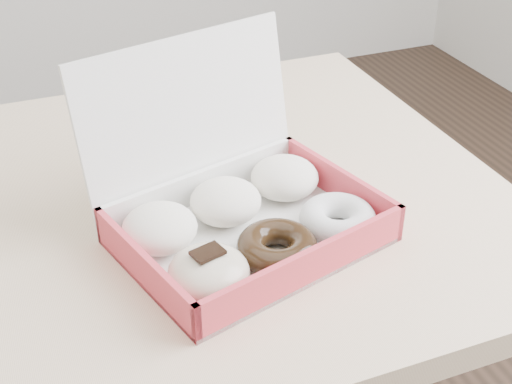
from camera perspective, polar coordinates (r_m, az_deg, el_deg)
name	(u,v)px	position (r m, az deg, el deg)	size (l,w,h in m)	color
table	(86,262)	(1.04, -13.48, -5.46)	(1.20, 0.80, 0.75)	tan
donut_box	(239,212)	(0.91, -1.34, -1.61)	(0.38, 0.35, 0.23)	white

